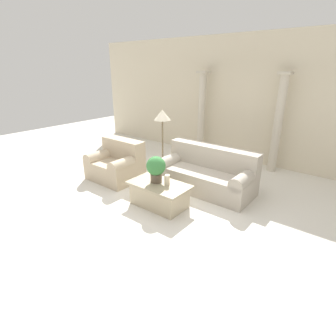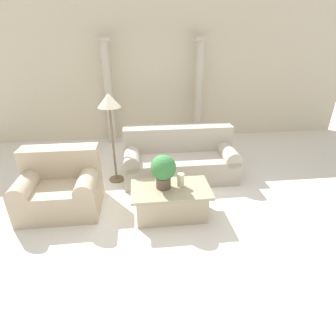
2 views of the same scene
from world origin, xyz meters
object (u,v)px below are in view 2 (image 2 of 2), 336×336
object	(u,v)px
loveseat	(61,186)
potted_plant	(163,170)
sofa_long	(179,158)
coffee_table	(171,201)
floor_lamp	(110,108)

from	to	relation	value
loveseat	potted_plant	world-z (taller)	potted_plant
sofa_long	coffee_table	size ratio (longest dim) A/B	1.79
sofa_long	loveseat	size ratio (longest dim) A/B	1.77
loveseat	potted_plant	distance (m)	1.57
sofa_long	coffee_table	world-z (taller)	sofa_long
coffee_table	floor_lamp	distance (m)	1.78
sofa_long	coffee_table	bearing A→B (deg)	-104.66
loveseat	floor_lamp	size ratio (longest dim) A/B	0.72
loveseat	floor_lamp	distance (m)	1.42
sofa_long	floor_lamp	world-z (taller)	floor_lamp
coffee_table	potted_plant	xyz separation A→B (m)	(-0.10, 0.04, 0.49)
sofa_long	potted_plant	size ratio (longest dim) A/B	4.08
sofa_long	loveseat	bearing A→B (deg)	-157.43
loveseat	coffee_table	bearing A→B (deg)	-13.44
coffee_table	potted_plant	bearing A→B (deg)	159.80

